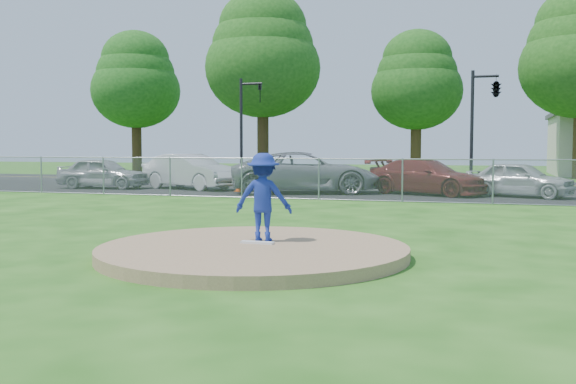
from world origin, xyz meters
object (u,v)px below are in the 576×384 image
object	(u,v)px
parked_car_darkred	(427,177)
traffic_cone	(239,184)
traffic_signal_left	(245,120)
parked_car_pearl	(520,179)
parked_car_gray	(305,172)
tree_left	(263,54)
pitcher	(263,197)
traffic_signal_center	(494,91)
tree_far_left	(136,79)
parked_car_silver	(103,173)
tree_center	(417,80)
parked_car_white	(191,171)

from	to	relation	value
parked_car_darkred	traffic_cone	bearing A→B (deg)	118.20
traffic_signal_left	parked_car_pearl	xyz separation A→B (m)	(13.75, -6.35, -2.67)
parked_car_gray	tree_left	bearing A→B (deg)	6.17
pitcher	parked_car_darkred	xyz separation A→B (m)	(1.47, 15.27, -0.28)
traffic_signal_center	traffic_cone	world-z (taller)	traffic_signal_center
traffic_signal_left	tree_far_left	bearing A→B (deg)	140.27
traffic_signal_center	parked_car_silver	xyz separation A→B (m)	(-17.17, -6.73, -3.89)
parked_car_silver	traffic_cone	bearing A→B (deg)	-95.49
parked_car_pearl	tree_center	bearing A→B (deg)	38.50
tree_left	pitcher	world-z (taller)	tree_left
tree_center	parked_car_silver	xyz separation A→B (m)	(-12.20, -18.73, -5.75)
tree_far_left	parked_car_gray	world-z (taller)	tree_far_left
traffic_cone	tree_far_left	bearing A→B (deg)	131.24
parked_car_darkred	pitcher	bearing A→B (deg)	-161.87
tree_center	parked_car_white	size ratio (longest dim) A/B	2.02
traffic_signal_center	pitcher	world-z (taller)	traffic_signal_center
tree_left	parked_car_silver	size ratio (longest dim) A/B	3.00
pitcher	parked_car_pearl	xyz separation A→B (m)	(4.99, 15.13, -0.31)
tree_center	parked_car_white	bearing A→B (deg)	-114.24
tree_left	parked_car_gray	distance (m)	19.00
parked_car_white	parked_car_silver	bearing A→B (deg)	120.01
traffic_cone	parked_car_pearl	world-z (taller)	parked_car_pearl
tree_left	traffic_signal_center	xyz separation A→B (m)	(14.97, -9.00, -3.63)
traffic_cone	parked_car_darkred	size ratio (longest dim) A/B	0.14
tree_left	parked_car_gray	bearing A→B (deg)	-64.43
pitcher	parked_car_darkred	bearing A→B (deg)	-102.42
traffic_signal_center	parked_car_white	xyz separation A→B (m)	(-13.07, -5.99, -3.80)
parked_car_gray	tree_center	bearing A→B (deg)	-26.80
tree_far_left	pitcher	distance (m)	39.69
parked_car_silver	parked_car_pearl	xyz separation A→B (m)	(18.19, 0.38, -0.03)
tree_far_left	traffic_signal_center	xyz separation A→B (m)	(25.97, -11.00, -2.45)
parked_car_darkred	parked_car_gray	bearing A→B (deg)	120.45
traffic_signal_left	parked_car_silver	xyz separation A→B (m)	(-4.44, -6.73, -2.64)
parked_car_silver	parked_car_gray	distance (m)	9.76
traffic_signal_center	parked_car_white	distance (m)	14.87
tree_left	parked_car_pearl	distance (m)	23.41
tree_center	parked_car_gray	size ratio (longest dim) A/B	1.60
traffic_cone	parked_car_silver	world-z (taller)	parked_car_silver
traffic_signal_center	traffic_signal_left	bearing A→B (deg)	180.00
traffic_signal_center	parked_car_darkred	size ratio (longest dim) A/B	1.14
tree_center	pitcher	size ratio (longest dim) A/B	6.13
parked_car_darkred	parked_car_pearl	size ratio (longest dim) A/B	1.23
traffic_signal_center	parked_car_darkred	xyz separation A→B (m)	(-2.50, -6.21, -3.89)
tree_center	pitcher	xyz separation A→B (m)	(1.00, -33.47, -5.47)
traffic_signal_center	parked_car_darkred	distance (m)	7.74
traffic_cone	parked_car_pearl	size ratio (longest dim) A/B	0.17
tree_far_left	parked_car_silver	distance (m)	20.78
traffic_cone	tree_center	bearing A→B (deg)	74.09
tree_left	parked_car_darkred	bearing A→B (deg)	-50.65
tree_center	parked_car_gray	xyz separation A→B (m)	(-2.44, -18.80, -5.61)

